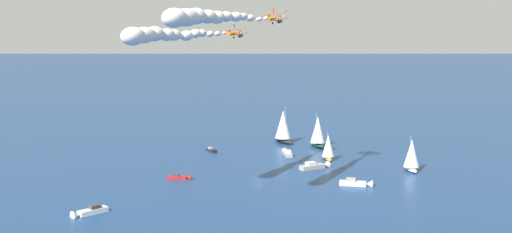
{
  "coord_description": "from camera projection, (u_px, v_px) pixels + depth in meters",
  "views": [
    {
      "loc": [
        169.16,
        -43.17,
        43.22
      ],
      "look_at": [
        1.09,
        -0.97,
        18.19
      ],
      "focal_mm": 43.84,
      "sensor_mm": 36.0,
      "label": 1
    }
  ],
  "objects": [
    {
      "name": "motorboat_offshore",
      "position": [
        287.0,
        153.0,
        211.68
      ],
      "size": [
        8.95,
        3.16,
        2.55
      ],
      "color": "#9E9993",
      "rests_on": "ground_plane"
    },
    {
      "name": "smoke_trail_lead",
      "position": [
        158.0,
        35.0,
        144.8
      ],
      "size": [
        35.01,
        31.44,
        4.86
      ],
      "color": "silver"
    },
    {
      "name": "motorboat_inshore",
      "position": [
        180.0,
        177.0,
        178.21
      ],
      "size": [
        3.46,
        7.07,
        1.99
      ],
      "color": "#B21E1E",
      "rests_on": "ground_plane"
    },
    {
      "name": "motorboat_outer_ring_b",
      "position": [
        316.0,
        166.0,
        191.6
      ],
      "size": [
        5.27,
        10.35,
        2.91
      ],
      "color": "#9E9993",
      "rests_on": "ground_plane"
    },
    {
      "name": "sailboat_mid_cluster",
      "position": [
        328.0,
        147.0,
        203.2
      ],
      "size": [
        7.41,
        4.37,
        9.33
      ],
      "color": "gold",
      "rests_on": "ground_plane"
    },
    {
      "name": "biplane_lead",
      "position": [
        235.0,
        33.0,
        176.76
      ],
      "size": [
        6.66,
        6.45,
        3.66
      ],
      "color": "orange"
    },
    {
      "name": "wingwalker_lead",
      "position": [
        234.0,
        25.0,
        176.61
      ],
      "size": [
        1.06,
        1.18,
        1.53
      ],
      "color": "#1E4CB2"
    },
    {
      "name": "wingwalker_wingman",
      "position": [
        273.0,
        10.0,
        164.02
      ],
      "size": [
        1.06,
        1.18,
        1.53
      ],
      "color": "red"
    },
    {
      "name": "motorboat_near_centre",
      "position": [
        357.0,
        183.0,
        170.97
      ],
      "size": [
        5.99,
        9.13,
        2.62
      ],
      "color": "white",
      "rests_on": "ground_plane"
    },
    {
      "name": "ground_plane",
      "position": [
        258.0,
        179.0,
        178.97
      ],
      "size": [
        2000.0,
        2000.0,
        0.0
      ],
      "primitive_type": "plane",
      "color": "navy"
    },
    {
      "name": "smoke_trail_wingman",
      "position": [
        200.0,
        17.0,
        132.39
      ],
      "size": [
        34.64,
        31.79,
        4.75
      ],
      "color": "silver"
    },
    {
      "name": "sailboat_outer_ring_a",
      "position": [
        412.0,
        155.0,
        187.25
      ],
      "size": [
        8.69,
        5.16,
        10.93
      ],
      "color": "white",
      "rests_on": "ground_plane"
    },
    {
      "name": "sailboat_far_port",
      "position": [
        283.0,
        126.0,
        233.03
      ],
      "size": [
        11.07,
        7.56,
        13.79
      ],
      "color": "black",
      "rests_on": "ground_plane"
    },
    {
      "name": "biplane_wingman",
      "position": [
        274.0,
        18.0,
        164.18
      ],
      "size": [
        6.66,
        6.45,
        3.66
      ],
      "color": "orange"
    },
    {
      "name": "sailboat_trailing",
      "position": [
        318.0,
        131.0,
        225.39
      ],
      "size": [
        9.87,
        5.92,
        12.39
      ],
      "color": "#33704C",
      "rests_on": "ground_plane"
    },
    {
      "name": "motorboat_far_stbd",
      "position": [
        88.0,
        212.0,
        144.6
      ],
      "size": [
        6.42,
        8.7,
        2.55
      ],
      "color": "white",
      "rests_on": "ground_plane"
    },
    {
      "name": "motorboat_ahead",
      "position": [
        212.0,
        150.0,
        217.47
      ],
      "size": [
        6.23,
        3.15,
        1.75
      ],
      "color": "black",
      "rests_on": "ground_plane"
    }
  ]
}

